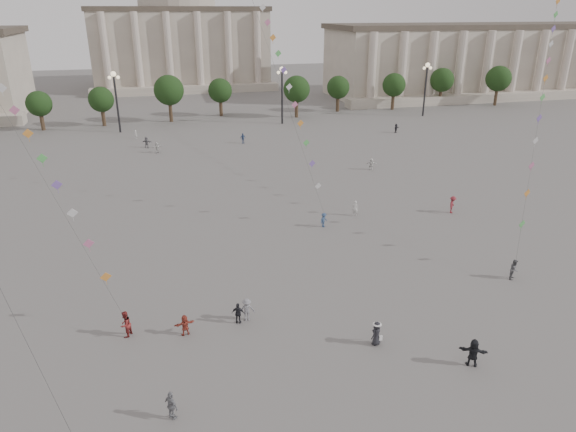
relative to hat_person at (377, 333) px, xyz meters
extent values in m
plane|color=#5F5C59|center=(-4.14, -0.20, -0.89)|extent=(360.00, 360.00, 0.00)
cube|color=#A4988A|center=(70.86, 94.80, 7.11)|extent=(80.00, 22.00, 16.00)
cube|color=#473E34|center=(70.86, 94.80, 15.71)|extent=(81.60, 22.44, 1.20)
cube|color=#A4988A|center=(70.86, 81.80, 0.11)|extent=(84.00, 4.00, 2.00)
cube|color=#A4988A|center=(-4.14, 129.80, 9.11)|extent=(46.00, 30.00, 20.00)
cube|color=#473E34|center=(-4.14, 129.80, 19.71)|extent=(46.92, 30.60, 1.20)
cube|color=#A4988A|center=(-4.14, 112.80, 0.11)|extent=(48.30, 4.00, 2.00)
cylinder|color=#A4988A|center=(-4.14, 129.80, 21.61)|extent=(21.00, 21.00, 5.00)
cylinder|color=#3C2D1E|center=(-34.14, 77.80, 0.87)|extent=(0.70, 0.70, 3.52)
sphere|color=black|center=(-34.14, 77.80, 4.55)|extent=(5.12, 5.12, 5.12)
cylinder|color=#3C2D1E|center=(-22.14, 77.80, 0.87)|extent=(0.70, 0.70, 3.52)
sphere|color=black|center=(-22.14, 77.80, 4.55)|extent=(5.12, 5.12, 5.12)
cylinder|color=#3C2D1E|center=(-10.14, 77.80, 0.87)|extent=(0.70, 0.70, 3.52)
sphere|color=black|center=(-10.14, 77.80, 4.55)|extent=(5.12, 5.12, 5.12)
cylinder|color=#3C2D1E|center=(1.86, 77.80, 0.87)|extent=(0.70, 0.70, 3.52)
sphere|color=black|center=(1.86, 77.80, 4.55)|extent=(5.12, 5.12, 5.12)
cylinder|color=#3C2D1E|center=(13.86, 77.80, 0.87)|extent=(0.70, 0.70, 3.52)
sphere|color=black|center=(13.86, 77.80, 4.55)|extent=(5.12, 5.12, 5.12)
cylinder|color=#3C2D1E|center=(25.86, 77.80, 0.87)|extent=(0.70, 0.70, 3.52)
sphere|color=black|center=(25.86, 77.80, 4.55)|extent=(5.12, 5.12, 5.12)
cylinder|color=#3C2D1E|center=(37.86, 77.80, 0.87)|extent=(0.70, 0.70, 3.52)
sphere|color=black|center=(37.86, 77.80, 4.55)|extent=(5.12, 5.12, 5.12)
cylinder|color=#3C2D1E|center=(49.86, 77.80, 0.87)|extent=(0.70, 0.70, 3.52)
sphere|color=black|center=(49.86, 77.80, 4.55)|extent=(5.12, 5.12, 5.12)
cylinder|color=#3C2D1E|center=(61.86, 77.80, 0.87)|extent=(0.70, 0.70, 3.52)
sphere|color=black|center=(61.86, 77.80, 4.55)|extent=(5.12, 5.12, 5.12)
cylinder|color=#262628|center=(-19.14, 69.80, 4.11)|extent=(0.36, 0.36, 10.00)
sphere|color=#FFE5B2|center=(-19.14, 69.80, 9.31)|extent=(0.90, 0.90, 0.90)
sphere|color=#FFE5B2|center=(-19.84, 69.80, 8.71)|extent=(0.60, 0.60, 0.60)
sphere|color=#FFE5B2|center=(-18.44, 69.80, 8.71)|extent=(0.60, 0.60, 0.60)
cylinder|color=#262628|center=(10.86, 69.80, 4.11)|extent=(0.36, 0.36, 10.00)
sphere|color=#FFE5B2|center=(10.86, 69.80, 9.31)|extent=(0.90, 0.90, 0.90)
sphere|color=#FFE5B2|center=(10.16, 69.80, 8.71)|extent=(0.60, 0.60, 0.60)
sphere|color=#FFE5B2|center=(11.56, 69.80, 8.71)|extent=(0.60, 0.60, 0.60)
cylinder|color=#262628|center=(40.86, 69.80, 4.11)|extent=(0.36, 0.36, 10.00)
sphere|color=#FFE5B2|center=(40.86, 69.80, 9.31)|extent=(0.90, 0.90, 0.90)
sphere|color=#FFE5B2|center=(40.16, 69.80, 8.71)|extent=(0.60, 0.60, 0.60)
sphere|color=#FFE5B2|center=(41.56, 69.80, 8.71)|extent=(0.60, 0.60, 0.60)
imported|color=#364C7A|center=(0.82, 56.26, -0.04)|extent=(1.07, 0.69, 1.69)
imported|color=black|center=(4.92, -3.50, 0.05)|extent=(1.78, 1.35, 1.87)
imported|color=silver|center=(-12.99, 53.61, -0.05)|extent=(1.63, 1.03, 1.68)
imported|color=slate|center=(-7.77, 4.93, -0.02)|extent=(1.19, 0.76, 1.74)
imported|color=silver|center=(15.41, 37.08, -0.08)|extent=(1.57, 0.92, 1.61)
imported|color=maroon|center=(17.55, 19.85, 0.06)|extent=(1.33, 1.39, 1.89)
imported|color=black|center=(28.74, 57.12, -0.09)|extent=(1.45, 1.28, 1.59)
imported|color=silver|center=(-16.32, 64.14, -0.14)|extent=(0.59, 0.65, 1.49)
imported|color=#59595D|center=(-14.54, 57.32, -0.03)|extent=(1.65, 1.15, 1.72)
imported|color=beige|center=(7.03, 21.77, -0.04)|extent=(0.74, 0.66, 1.70)
imported|color=black|center=(-8.43, 4.72, -0.09)|extent=(1.01, 0.72, 1.59)
imported|color=#9F392B|center=(-12.16, 4.27, -0.13)|extent=(1.47, 0.71, 1.52)
imported|color=slate|center=(-13.40, -3.40, -0.01)|extent=(0.94, 1.09, 1.76)
imported|color=maroon|center=(-16.06, 5.09, 0.06)|extent=(1.09, 1.16, 1.89)
imported|color=navy|center=(2.81, 19.63, -0.13)|extent=(1.13, 1.03, 1.52)
imported|color=#57585B|center=(14.58, 5.46, -0.03)|extent=(1.05, 1.03, 1.71)
imported|color=black|center=(0.00, 0.00, -0.04)|extent=(0.99, 0.90, 1.70)
cone|color=white|center=(0.00, 0.00, 0.73)|extent=(0.52, 0.52, 0.14)
cylinder|color=white|center=(0.00, 0.00, 0.67)|extent=(0.60, 0.60, 0.02)
cube|color=white|center=(0.25, -0.15, -0.34)|extent=(0.22, 0.10, 0.35)
cylinder|color=#3F3F3F|center=(-19.60, -4.36, 7.05)|extent=(0.02, 0.02, 18.55)
cube|color=orange|center=(-17.06, 6.80, 2.92)|extent=(0.76, 0.25, 0.76)
cube|color=#BA628B|center=(-18.07, 8.50, 4.77)|extent=(0.76, 0.25, 0.76)
cube|color=silver|center=(-19.07, 10.20, 6.47)|extent=(0.76, 0.25, 0.76)
cube|color=#7555AB|center=(-20.08, 11.90, 8.10)|extent=(0.76, 0.25, 0.76)
cube|color=#4FAC52|center=(-21.08, 13.60, 9.66)|extent=(0.76, 0.25, 0.76)
cube|color=orange|center=(-22.09, 15.31, 11.18)|extent=(0.76, 0.25, 0.76)
cube|color=#BA628B|center=(-23.10, 17.01, 12.66)|extent=(0.76, 0.25, 0.76)
cube|color=silver|center=(-24.10, 18.71, 14.11)|extent=(0.76, 0.25, 0.76)
cube|color=silver|center=(2.54, 20.93, 3.12)|extent=(0.76, 0.25, 0.76)
cube|color=#7555AB|center=(2.27, 22.23, 5.14)|extent=(0.76, 0.25, 0.76)
cube|color=#4FAC52|center=(2.00, 23.53, 7.00)|extent=(0.76, 0.25, 0.76)
cube|color=orange|center=(1.73, 24.83, 8.77)|extent=(0.76, 0.25, 0.76)
cube|color=#BA628B|center=(1.46, 26.12, 10.48)|extent=(0.76, 0.25, 0.76)
cube|color=silver|center=(1.19, 27.42, 12.13)|extent=(0.76, 0.25, 0.76)
cube|color=#7555AB|center=(0.91, 28.72, 13.75)|extent=(0.76, 0.25, 0.76)
cube|color=#4FAC52|center=(0.64, 30.02, 15.32)|extent=(0.76, 0.25, 0.76)
cube|color=orange|center=(0.37, 31.31, 16.87)|extent=(0.76, 0.25, 0.76)
cube|color=#BA628B|center=(0.10, 32.61, 18.40)|extent=(0.76, 0.25, 0.76)
cube|color=silver|center=(-0.17, 33.91, 19.90)|extent=(0.76, 0.25, 0.76)
cylinder|color=#3F3F3F|center=(32.47, 27.04, 17.34)|extent=(0.02, 0.02, 65.28)
cube|color=#4FAC52|center=(16.20, 7.42, 3.03)|extent=(0.76, 0.25, 0.76)
cube|color=orange|center=(17.83, 9.39, 4.97)|extent=(0.76, 0.25, 0.76)
cube|color=#BA628B|center=(19.46, 11.35, 6.76)|extent=(0.76, 0.25, 0.76)
cube|color=silver|center=(21.08, 13.31, 8.47)|extent=(0.76, 0.25, 0.76)
cube|color=#7555AB|center=(22.71, 15.27, 10.11)|extent=(0.76, 0.25, 0.76)
cube|color=#4FAC52|center=(24.34, 17.23, 11.70)|extent=(0.76, 0.25, 0.76)
cube|color=orange|center=(25.96, 19.19, 13.25)|extent=(0.76, 0.25, 0.76)
cube|color=#BA628B|center=(27.59, 21.15, 14.77)|extent=(0.76, 0.25, 0.76)
cube|color=silver|center=(29.22, 23.11, 16.26)|extent=(0.76, 0.25, 0.76)
cube|color=#7555AB|center=(30.84, 25.08, 17.73)|extent=(0.76, 0.25, 0.76)
cube|color=#4FAC52|center=(32.47, 27.04, 19.17)|extent=(0.76, 0.25, 0.76)
cube|color=orange|center=(34.10, 29.00, 20.60)|extent=(0.76, 0.25, 0.76)
camera|label=1|loc=(-12.76, -26.01, 19.83)|focal=32.00mm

